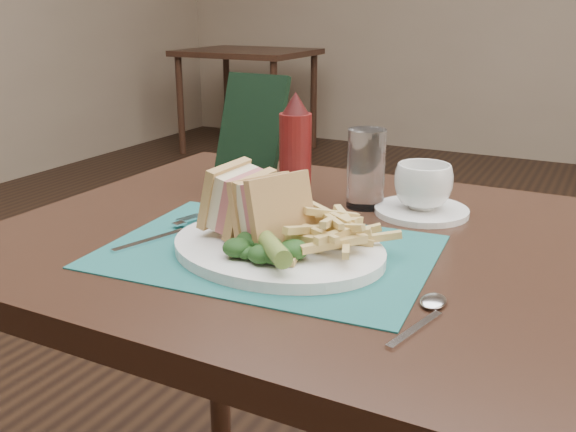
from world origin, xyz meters
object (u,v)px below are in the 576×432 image
Objects in this scene: saucer at (421,211)px; placemat at (268,251)px; sandwich_half_b at (263,204)px; coffee_cup at (423,186)px; table_bg_left at (248,101)px; plate at (278,249)px; ketchup_bottle at (295,148)px; check_presenter at (251,131)px; drinking_glass at (366,169)px; sandwich_half_a at (225,196)px.

placemat is at bearing -117.87° from saucer.
coffee_cup is (0.15, 0.25, -0.02)m from sandwich_half_b.
table_bg_left is 4.03m from plate.
check_presenter is at bearing 155.57° from ketchup_bottle.
saucer is at bearing -0.99° from check_presenter.
plate is 0.29m from coffee_cup.
saucer is 0.35m from check_presenter.
check_presenter is at bearing 124.29° from placemat.
placemat is 0.26m from ketchup_bottle.
drinking_glass is 0.24m from check_presenter.
ketchup_bottle is at bearing 90.88° from sandwich_half_a.
table_bg_left is 6.92× the size of drinking_glass.
sandwich_half_b is 0.51× the size of ketchup_bottle.
saucer is at bearing 0.00° from coffee_cup.
placemat is at bearing -52.64° from check_presenter.
plate is 3.16× the size of sandwich_half_b.
drinking_glass is (-0.10, -0.01, 0.06)m from saucer.
check_presenter is (1.89, -3.13, 0.48)m from table_bg_left.
table_bg_left is at bearing 146.53° from sandwich_half_b.
check_presenter reaches higher than plate.
table_bg_left is at bearing 125.09° from saucer.
drinking_glass is (0.12, 0.24, -0.00)m from sandwich_half_a.
saucer is 0.04m from coffee_cup.
check_presenter is at bearing 148.57° from sandwich_half_b.
plate is 0.27m from drinking_glass.
sandwich_half_a is at bearing -90.40° from ketchup_bottle.
placemat reaches higher than table_bg_left.
saucer is (2.22, -3.16, 0.38)m from table_bg_left.
sandwich_half_a is at bearing -130.95° from coffee_cup.
table_bg_left is 3.69m from check_presenter.
plate is at bearing -58.49° from table_bg_left.
ketchup_bottle is (-0.08, 0.23, 0.09)m from placemat.
ketchup_bottle is at bearing 118.07° from plate.
drinking_glass is at bearing -176.96° from coffee_cup.
coffee_cup is (0.00, 0.00, 0.04)m from saucer.
sandwich_half_a is 0.07m from sandwich_half_b.
table_bg_left is at bearing 128.07° from plate.
ketchup_bottle is (-0.21, -0.03, 0.05)m from coffee_cup.
ketchup_bottle is at bearing -171.94° from saucer.
coffee_cup is at bearing 50.33° from sandwich_half_a.
placemat is 0.27m from drinking_glass.
drinking_glass is (2.12, -3.16, 0.44)m from table_bg_left.
sandwich_half_a is 0.73× the size of drinking_glass.
sandwich_half_b is 1.03× the size of coffee_cup.
sandwich_half_a is 0.45× the size of check_presenter.
plate reaches higher than saucer.
sandwich_half_b is 0.46× the size of check_presenter.
check_presenter reaches higher than placemat.
ketchup_bottle reaches higher than plate.
drinking_glass is at bearing 12.06° from ketchup_bottle.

